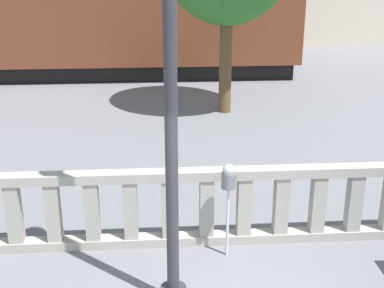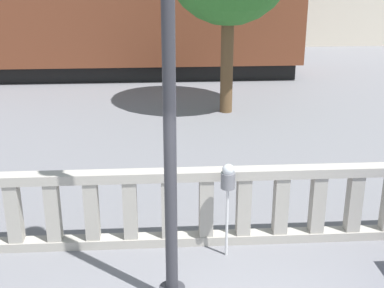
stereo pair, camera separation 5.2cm
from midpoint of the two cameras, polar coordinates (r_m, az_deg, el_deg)
The scene contains 4 objects.
balustrade at distance 7.87m, azimuth 1.37°, elevation -6.73°, with size 16.50×0.24×1.18m.
lamppost at distance 5.70m, azimuth -2.62°, elevation 9.71°, with size 0.34×0.34×5.77m.
parking_meter at distance 7.33m, azimuth 3.72°, elevation -4.04°, with size 0.20×0.20×1.41m.
train_near at distance 19.24m, azimuth -17.53°, elevation 12.51°, with size 18.68×3.04×4.23m.
Camera 1 is at (-0.72, -4.15, 4.13)m, focal length 50.00 mm.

